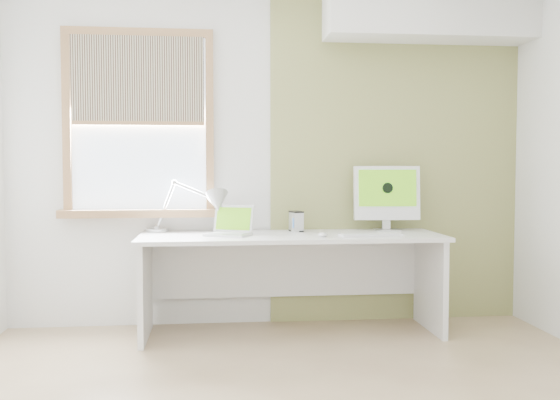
{
  "coord_description": "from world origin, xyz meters",
  "views": [
    {
      "loc": [
        -0.44,
        -3.07,
        1.22
      ],
      "look_at": [
        0.0,
        1.05,
        1.0
      ],
      "focal_mm": 39.77,
      "sensor_mm": 36.0,
      "label": 1
    }
  ],
  "objects": [
    {
      "name": "room",
      "position": [
        0.0,
        0.0,
        1.3
      ],
      "size": [
        4.04,
        3.54,
        2.64
      ],
      "color": "tan",
      "rests_on": "ground"
    },
    {
      "name": "external_drive",
      "position": [
        0.18,
        1.58,
        0.81
      ],
      "size": [
        0.11,
        0.14,
        0.16
      ],
      "color": "silver",
      "rests_on": "desk"
    },
    {
      "name": "soffit",
      "position": [
        1.2,
        1.57,
        2.4
      ],
      "size": [
        1.6,
        0.4,
        0.42
      ],
      "primitive_type": "cube",
      "color": "white",
      "rests_on": "room"
    },
    {
      "name": "desk_lamp",
      "position": [
        -0.5,
        1.56,
        0.94
      ],
      "size": [
        0.66,
        0.39,
        0.4
      ],
      "color": "silver",
      "rests_on": "desk"
    },
    {
      "name": "laptop",
      "position": [
        -0.32,
        1.4,
        0.78
      ],
      "size": [
        0.38,
        0.35,
        0.21
      ],
      "color": "silver",
      "rests_on": "desk"
    },
    {
      "name": "phone_dock",
      "position": [
        0.17,
        1.55,
        0.76
      ],
      "size": [
        0.08,
        0.08,
        0.12
      ],
      "color": "silver",
      "rests_on": "desk"
    },
    {
      "name": "imac",
      "position": [
        0.88,
        1.58,
        1.01
      ],
      "size": [
        0.51,
        0.18,
        0.5
      ],
      "color": "silver",
      "rests_on": "desk"
    },
    {
      "name": "accent_wall",
      "position": [
        1.0,
        1.74,
        1.3
      ],
      "size": [
        2.0,
        0.02,
        2.6
      ],
      "primitive_type": "cube",
      "color": "#978B4F",
      "rests_on": "room"
    },
    {
      "name": "mouse",
      "position": [
        0.32,
        1.21,
        0.75
      ],
      "size": [
        0.07,
        0.11,
        0.03
      ],
      "primitive_type": "ellipsoid",
      "rotation": [
        0.0,
        0.0,
        -0.02
      ],
      "color": "white",
      "rests_on": "desk"
    },
    {
      "name": "keyboard",
      "position": [
        0.67,
        1.22,
        0.74
      ],
      "size": [
        0.46,
        0.18,
        0.02
      ],
      "color": "white",
      "rests_on": "desk"
    },
    {
      "name": "desk",
      "position": [
        0.12,
        1.44,
        0.53
      ],
      "size": [
        2.2,
        0.7,
        0.73
      ],
      "color": "white",
      "rests_on": "room"
    },
    {
      "name": "window",
      "position": [
        -1.0,
        1.71,
        1.54
      ],
      "size": [
        1.2,
        0.14,
        1.42
      ],
      "color": "#986A3F",
      "rests_on": "room"
    }
  ]
}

